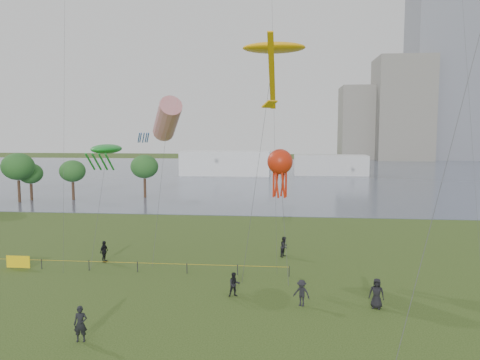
{
  "coord_description": "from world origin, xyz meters",
  "views": [
    {
      "loc": [
        2.98,
        -20.14,
        11.25
      ],
      "look_at": [
        0.0,
        10.0,
        8.0
      ],
      "focal_mm": 35.0,
      "sensor_mm": 36.0,
      "label": 1
    }
  ],
  "objects": [
    {
      "name": "building_mid",
      "position": [
        46.0,
        162.0,
        19.0
      ],
      "size": [
        20.0,
        20.0,
        38.0
      ],
      "primitive_type": "cube",
      "color": "slate",
      "rests_on": "ground_plane"
    },
    {
      "name": "kite_stingray",
      "position": [
        2.0,
        14.73,
        17.12
      ],
      "size": [
        4.62,
        9.92,
        17.58
      ],
      "rotation": [
        0.0,
        0.0,
        0.24
      ],
      "color": "#3F3F42"
    },
    {
      "name": "spectator_d",
      "position": [
        8.77,
        9.19,
        0.96
      ],
      "size": [
        1.08,
        0.86,
        1.92
      ],
      "primitive_type": "imported",
      "rotation": [
        0.0,
        0.0,
        -0.29
      ],
      "color": "black",
      "rests_on": "ground_plane"
    },
    {
      "name": "kite_octopus",
      "position": [
        2.49,
        17.58,
        8.61
      ],
      "size": [
        2.05,
        5.66,
        9.74
      ],
      "rotation": [
        0.0,
        0.0,
        -0.37
      ],
      "color": "#3F3F42"
    },
    {
      "name": "kite_creature",
      "position": [
        -12.33,
        18.54,
        9.6
      ],
      "size": [
        2.3,
        5.52,
        10.04
      ],
      "rotation": [
        0.0,
        0.0,
        -0.37
      ],
      "color": "#3F3F42"
    },
    {
      "name": "spectator_c",
      "position": [
        -12.4,
        17.5,
        0.92
      ],
      "size": [
        0.67,
        1.15,
        1.84
      ],
      "primitive_type": "imported",
      "rotation": [
        0.0,
        0.0,
        1.36
      ],
      "color": "black",
      "rests_on": "ground_plane"
    },
    {
      "name": "lake",
      "position": [
        0.0,
        100.0,
        0.02
      ],
      "size": [
        400.0,
        120.0,
        0.08
      ],
      "primitive_type": "cube",
      "color": "#50596D",
      "rests_on": "ground_plane"
    },
    {
      "name": "trees",
      "position": [
        -36.3,
        48.16,
        5.59
      ],
      "size": [
        29.44,
        17.34,
        8.96
      ],
      "color": "#3D281B",
      "rests_on": "ground_plane"
    },
    {
      "name": "pavilion_left",
      "position": [
        -12.0,
        95.0,
        3.0
      ],
      "size": [
        22.0,
        8.0,
        6.0
      ],
      "primitive_type": "cube",
      "color": "white",
      "rests_on": "ground_plane"
    },
    {
      "name": "pavilion_right",
      "position": [
        14.0,
        98.0,
        2.5
      ],
      "size": [
        18.0,
        7.0,
        5.0
      ],
      "primitive_type": "cube",
      "color": "silver",
      "rests_on": "ground_plane"
    },
    {
      "name": "spectator_g",
      "position": [
        2.91,
        20.78,
        0.91
      ],
      "size": [
        1.01,
        1.1,
        1.81
      ],
      "primitive_type": "imported",
      "rotation": [
        0.0,
        0.0,
        1.1
      ],
      "color": "black",
      "rests_on": "ground_plane"
    },
    {
      "name": "building_low",
      "position": [
        32.0,
        168.0,
        14.0
      ],
      "size": [
        16.0,
        18.0,
        28.0
      ],
      "primitive_type": "cube",
      "color": "slate",
      "rests_on": "ground_plane"
    },
    {
      "name": "kite_windsock",
      "position": [
        -7.49,
        20.41,
        12.18
      ],
      "size": [
        4.34,
        6.51,
        14.16
      ],
      "rotation": [
        0.0,
        0.0,
        -0.17
      ],
      "color": "#3F3F42"
    },
    {
      "name": "spectator_f",
      "position": [
        -7.83,
        2.82,
        0.97
      ],
      "size": [
        0.78,
        0.58,
        1.94
      ],
      "primitive_type": "imported",
      "rotation": [
        0.0,
        0.0,
        0.17
      ],
      "color": "black",
      "rests_on": "ground_plane"
    },
    {
      "name": "fence",
      "position": [
        -14.82,
        15.06,
        0.55
      ],
      "size": [
        24.07,
        0.07,
        1.05
      ],
      "color": "black",
      "rests_on": "ground_plane"
    },
    {
      "name": "spectator_b",
      "position": [
        4.06,
        9.09,
        0.85
      ],
      "size": [
        1.26,
        1.02,
        1.71
      ],
      "primitive_type": "imported",
      "rotation": [
        0.0,
        0.0,
        -0.41
      ],
      "color": "black",
      "rests_on": "ground_plane"
    },
    {
      "name": "spectator_a",
      "position": [
        -0.43,
        10.4,
        0.83
      ],
      "size": [
        0.97,
        0.87,
        1.65
      ],
      "primitive_type": "imported",
      "rotation": [
        0.0,
        0.0,
        0.36
      ],
      "color": "black",
      "rests_on": "ground_plane"
    }
  ]
}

